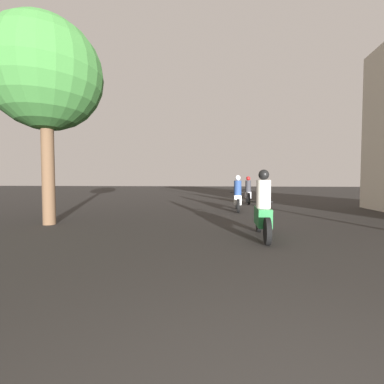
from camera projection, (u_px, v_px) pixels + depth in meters
The scene contains 5 objects.
motorcycle_green at pixel (263, 211), 5.93m from camera, with size 0.60×1.97×1.58m.
motorcycle_white at pixel (238, 197), 11.26m from camera, with size 0.60×2.06×1.57m.
motorcycle_silver at pixel (248, 193), 14.92m from camera, with size 0.60×1.95×1.58m.
motorcycle_yellow at pixel (237, 190), 19.38m from camera, with size 0.60×1.90×1.49m.
street_tree at pixel (46, 76), 7.58m from camera, with size 3.26×3.26×6.10m.
Camera 1 is at (-0.44, -0.61, 1.33)m, focal length 24.00 mm.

